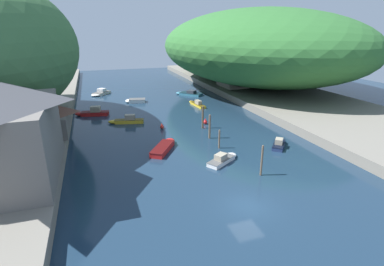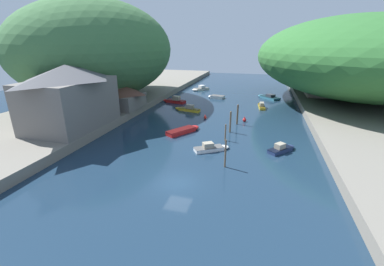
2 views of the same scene
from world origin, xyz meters
name	(u,v)px [view 1 (image 1 of 2)]	position (x,y,z in m)	size (l,w,h in m)	color
water_surface	(165,115)	(0.00, 30.00, 0.00)	(130.00, 130.00, 0.00)	#192D42
right_bank	(293,100)	(26.33, 30.00, 0.64)	(22.00, 120.00, 1.28)	slate
hillside_right	(258,47)	(27.43, 47.09, 10.13)	(43.77, 61.27, 17.69)	#2D662D
waterfront_building	(0,130)	(-19.58, 9.39, 5.94)	(9.11, 13.54, 9.05)	slate
boathouse_shed	(39,117)	(-18.49, 21.80, 3.61)	(7.42, 7.99, 4.50)	slate
right_bank_cottage	(233,78)	(19.95, 44.71, 3.38)	(5.43, 8.05, 4.06)	gray
boat_far_right_bank	(188,93)	(8.94, 44.46, 0.36)	(5.88, 6.08, 1.13)	teal
boat_navy_launch	(126,121)	(-7.07, 27.31, 0.42)	(5.75, 2.51, 1.38)	gold
boat_white_cruiser	(197,104)	(7.49, 34.64, 0.35)	(1.76, 6.21, 1.17)	gold
boat_open_rowboat	(92,113)	(-12.17, 33.80, 0.47)	(5.93, 2.88, 1.57)	red
boat_far_upstream	(135,101)	(-3.71, 41.14, 0.35)	(4.34, 2.79, 0.70)	white
boat_cabin_cruiser	(164,147)	(-3.76, 14.73, 0.33)	(4.55, 5.93, 0.68)	red
boat_red_skiff	(100,93)	(-10.11, 51.06, 0.40)	(4.94, 5.41, 1.32)	silver
boat_near_quay	(223,159)	(1.73, 8.94, 0.34)	(4.70, 3.70, 1.13)	white
boat_mid_channel	(279,143)	(10.54, 11.08, 0.36)	(3.82, 4.15, 1.18)	navy
mooring_post_nearest	(262,160)	(4.05, 4.68, 1.67)	(0.21, 0.21, 3.33)	brown
mooring_post_middle	(219,139)	(2.87, 12.83, 1.24)	(0.21, 0.21, 2.48)	brown
mooring_post_fourth	(210,126)	(3.06, 16.61, 1.71)	(0.28, 0.28, 3.40)	brown
mooring_post_farthest	(203,117)	(3.70, 21.02, 1.75)	(0.29, 0.29, 3.48)	brown
channel_buoy_near	(205,122)	(4.81, 22.81, 0.37)	(0.64, 0.64, 0.96)	red
channel_buoy_far	(162,127)	(-2.24, 22.69, 0.33)	(0.57, 0.57, 0.86)	red
person_on_quay	(49,143)	(-16.79, 15.02, 2.26)	(0.34, 0.43, 1.69)	#282D3D
person_by_boathouse	(43,177)	(-16.36, 6.46, 2.26)	(0.32, 0.43, 1.69)	#282D3D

